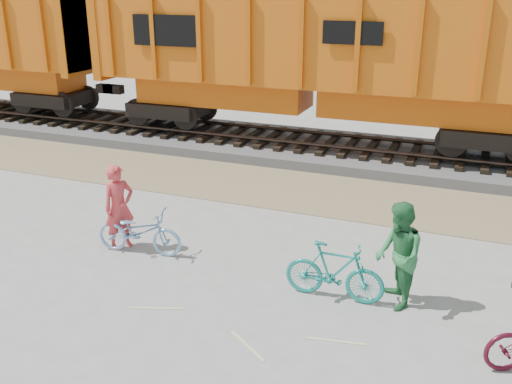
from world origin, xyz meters
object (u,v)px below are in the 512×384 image
at_px(hopper_car_center, 316,56).
at_px(person_man, 399,256).
at_px(person_solo, 119,207).
at_px(bicycle_teal, 334,272).
at_px(bicycle_blue, 139,232).

relative_size(hopper_car_center, person_man, 7.75).
relative_size(person_solo, person_man, 0.96).
relative_size(hopper_car_center, bicycle_teal, 8.22).
height_order(bicycle_blue, person_solo, person_solo).
xyz_separation_m(hopper_car_center, person_solo, (-1.70, -8.01, -2.13)).
xyz_separation_m(bicycle_teal, person_solo, (-4.52, 0.39, 0.36)).
distance_m(hopper_car_center, bicycle_blue, 8.59).
distance_m(bicycle_teal, person_solo, 4.55).
relative_size(hopper_car_center, person_solo, 8.03).
xyz_separation_m(hopper_car_center, bicycle_blue, (-1.20, -8.11, -2.55)).
distance_m(bicycle_blue, person_man, 5.04).
xyz_separation_m(bicycle_blue, person_man, (5.02, -0.09, 0.44)).
relative_size(bicycle_blue, bicycle_teal, 1.03).
xyz_separation_m(person_solo, person_man, (5.52, -0.19, 0.03)).
xyz_separation_m(hopper_car_center, bicycle_teal, (2.82, -8.40, -2.49)).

